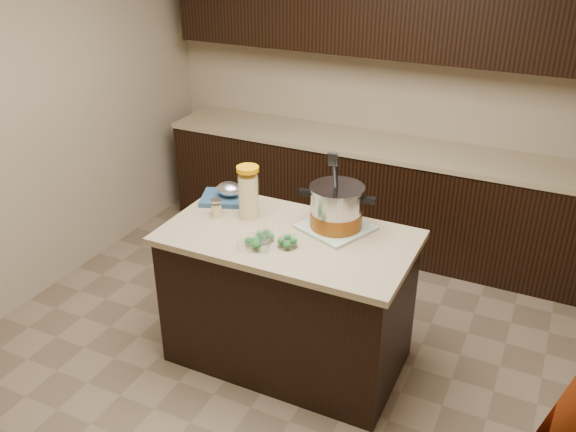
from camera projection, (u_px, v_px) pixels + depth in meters
name	position (u px, v px, depth m)	size (l,w,h in m)	color
ground_plane	(288.00, 356.00, 3.94)	(4.00, 4.00, 0.00)	brown
room_shell	(288.00, 97.00, 3.16)	(4.04, 4.04, 2.72)	tan
back_cabinets	(381.00, 137.00, 4.91)	(3.60, 0.63, 2.33)	black
island	(288.00, 298.00, 3.73)	(1.46, 0.81, 0.90)	black
dish_towel	(336.00, 227.00, 3.58)	(0.36, 0.36, 0.02)	#5E8C62
stock_pot	(336.00, 210.00, 3.53)	(0.45, 0.37, 0.46)	#B7B7BC
lemonade_pitcher	(248.00, 194.00, 3.66)	(0.14, 0.14, 0.33)	#D3CB81
mason_jar	(217.00, 208.00, 3.72)	(0.08, 0.08, 0.12)	#D3CB81
broccoli_tub_left	(265.00, 237.00, 3.46)	(0.11, 0.11, 0.05)	silver
broccoli_tub_right	(287.00, 243.00, 3.39)	(0.12, 0.12, 0.05)	silver
broccoli_tub_rect	(255.00, 243.00, 3.38)	(0.20, 0.17, 0.06)	silver
blue_tray	(228.00, 195.00, 3.92)	(0.38, 0.35, 0.12)	navy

